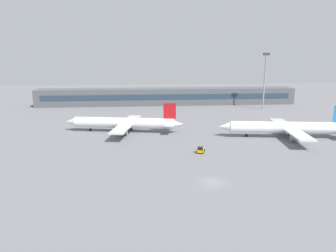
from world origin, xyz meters
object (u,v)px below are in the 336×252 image
(airplane_near, at_px, (286,128))
(airplane_mid, at_px, (123,123))
(floodlight_tower_west, at_px, (265,77))
(baggage_tug_yellow, at_px, (201,150))

(airplane_near, relative_size, airplane_mid, 1.04)
(airplane_near, xyz_separation_m, airplane_mid, (-52.95, 12.32, -0.11))
(airplane_mid, height_order, floodlight_tower_west, floodlight_tower_west)
(floodlight_tower_west, bearing_deg, baggage_tug_yellow, -123.99)
(airplane_mid, bearing_deg, airplane_near, -13.10)
(baggage_tug_yellow, distance_m, floodlight_tower_west, 82.31)
(baggage_tug_yellow, height_order, floodlight_tower_west, floodlight_tower_west)
(airplane_near, distance_m, floodlight_tower_west, 57.30)
(airplane_near, relative_size, baggage_tug_yellow, 11.15)
(airplane_mid, bearing_deg, floodlight_tower_west, 31.55)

